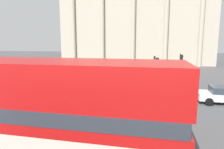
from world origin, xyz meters
TOP-DOWN VIEW (x-y plane):
  - double_decker_bus at (-3.94, 3.74)m, footprint 10.02×2.69m
  - plaza_building_left at (-4.51, 46.35)m, footprint 34.23×11.76m
  - traffic_light_near at (0.13, 10.66)m, footprint 0.42×0.24m
  - traffic_light_far at (3.04, 21.74)m, footprint 0.42×0.24m
  - car_black at (-1.27, 20.74)m, footprint 4.20×1.93m
  - pedestrian_grey at (-7.35, 11.81)m, footprint 0.32×0.32m
  - pedestrian_red at (-5.22, 15.20)m, footprint 0.32×0.32m

SIDE VIEW (x-z plane):
  - car_black at x=-1.27m, z-range 0.02..1.37m
  - pedestrian_red at x=-5.22m, z-range 0.14..1.94m
  - pedestrian_grey at x=-7.35m, z-range 0.14..1.95m
  - traffic_light_far at x=3.04m, z-range 0.55..4.07m
  - double_decker_bus at x=-3.94m, z-range 0.24..4.41m
  - traffic_light_near at x=0.13m, z-range 0.60..4.51m
  - plaza_building_left at x=-4.51m, z-range 0.00..20.24m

